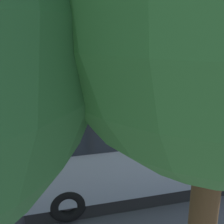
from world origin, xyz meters
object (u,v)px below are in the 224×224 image
object	(u,v)px
parked_motorcycle_blue	(193,138)
spectator_far_left	(192,121)
tour_bus	(172,135)
stunt_motorcycle	(56,104)
parked_motorcycle_silver	(138,147)
spectator_right	(112,128)
traffic_cone	(93,120)
spectator_left	(166,122)
spectator_centre	(142,125)

from	to	relation	value
parked_motorcycle_blue	spectator_far_left	bearing A→B (deg)	-111.87
tour_bus	stunt_motorcycle	xyz separation A→B (m)	(3.18, -6.91, -0.62)
parked_motorcycle_silver	tour_bus	bearing A→B (deg)	104.16
spectator_right	traffic_cone	xyz separation A→B (m)	(0.14, -3.33, -0.73)
spectator_far_left	traffic_cone	bearing A→B (deg)	-40.66
tour_bus	parked_motorcycle_blue	distance (m)	3.18
spectator_left	stunt_motorcycle	size ratio (longest dim) A/B	0.84
spectator_far_left	spectator_left	bearing A→B (deg)	-6.01
tour_bus	stunt_motorcycle	bearing A→B (deg)	-65.30
tour_bus	spectator_far_left	xyz separation A→B (m)	(-2.29, -2.77, -0.66)
spectator_far_left	traffic_cone	distance (m)	4.94
spectator_far_left	parked_motorcycle_blue	bearing A→B (deg)	68.13
spectator_left	spectator_right	bearing A→B (deg)	6.20
tour_bus	traffic_cone	xyz separation A→B (m)	(1.42, -5.96, -1.34)
spectator_centre	traffic_cone	world-z (taller)	spectator_centre
tour_bus	spectator_far_left	world-z (taller)	tour_bus
spectator_far_left	spectator_right	bearing A→B (deg)	2.25
parked_motorcycle_silver	spectator_centre	bearing A→B (deg)	-117.08
spectator_centre	stunt_motorcycle	world-z (taller)	stunt_motorcycle
spectator_far_left	spectator_left	world-z (taller)	spectator_left
spectator_far_left	spectator_centre	distance (m)	2.27
tour_bus	traffic_cone	world-z (taller)	tour_bus
spectator_left	traffic_cone	distance (m)	4.05
stunt_motorcycle	traffic_cone	xyz separation A→B (m)	(-1.76, 0.95, -0.72)
parked_motorcycle_silver	spectator_far_left	bearing A→B (deg)	-160.82
parked_motorcycle_silver	traffic_cone	distance (m)	4.26
tour_bus	stunt_motorcycle	size ratio (longest dim) A/B	4.93
parked_motorcycle_blue	stunt_motorcycle	distance (m)	7.09
spectator_left	parked_motorcycle_blue	size ratio (longest dim) A/B	0.81
parked_motorcycle_blue	stunt_motorcycle	bearing A→B (deg)	-42.44
spectator_far_left	parked_motorcycle_silver	bearing A→B (deg)	19.18
parked_motorcycle_blue	traffic_cone	size ratio (longest dim) A/B	3.26
spectator_right	parked_motorcycle_blue	distance (m)	3.40
tour_bus	spectator_left	distance (m)	3.18
spectator_far_left	parked_motorcycle_silver	xyz separation A→B (m)	(2.75, 0.96, -0.50)
spectator_right	traffic_cone	distance (m)	3.41
tour_bus	spectator_right	distance (m)	2.99
tour_bus	parked_motorcycle_silver	world-z (taller)	tour_bus
spectator_left	spectator_centre	xyz separation A→B (m)	(1.11, 0.14, 0.05)
parked_motorcycle_silver	parked_motorcycle_blue	distance (m)	2.52
tour_bus	traffic_cone	distance (m)	6.27
parked_motorcycle_blue	traffic_cone	bearing A→B (deg)	-47.83
stunt_motorcycle	traffic_cone	size ratio (longest dim) A/B	3.16
spectator_left	spectator_right	distance (m)	2.43
spectator_right	parked_motorcycle_silver	distance (m)	1.29
spectator_right	traffic_cone	size ratio (longest dim) A/B	2.74
tour_bus	parked_motorcycle_blue	size ratio (longest dim) A/B	4.78
spectator_left	spectator_centre	world-z (taller)	spectator_centre
spectator_centre	parked_motorcycle_blue	size ratio (longest dim) A/B	0.85
spectator_left	spectator_centre	distance (m)	1.12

